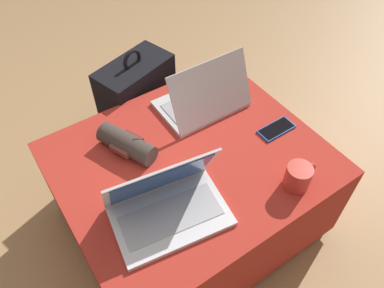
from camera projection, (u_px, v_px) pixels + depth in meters
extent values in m
plane|color=tan|center=(191.00, 220.00, 1.63)|extent=(14.00, 14.00, 0.00)
cube|color=maroon|center=(191.00, 217.00, 1.62)|extent=(0.87, 0.74, 0.05)
cube|color=#B22D23|center=(191.00, 189.00, 1.45)|extent=(0.91, 0.77, 0.38)
cube|color=silver|center=(170.00, 216.00, 1.15)|extent=(0.38, 0.28, 0.02)
cube|color=#B2B2B7|center=(171.00, 215.00, 1.14)|extent=(0.32, 0.17, 0.00)
cube|color=silver|center=(160.00, 179.00, 1.10)|extent=(0.36, 0.16, 0.21)
cube|color=#1E4799|center=(161.00, 181.00, 1.10)|extent=(0.32, 0.14, 0.18)
cube|color=silver|center=(200.00, 103.00, 1.49)|extent=(0.33, 0.23, 0.02)
cube|color=#9E9EA3|center=(200.00, 101.00, 1.48)|extent=(0.29, 0.13, 0.00)
cube|color=silver|center=(212.00, 91.00, 1.37)|extent=(0.33, 0.10, 0.21)
cube|color=white|center=(211.00, 91.00, 1.37)|extent=(0.29, 0.08, 0.19)
cube|color=#1E4C9E|center=(276.00, 129.00, 1.40)|extent=(0.14, 0.07, 0.01)
cube|color=black|center=(277.00, 128.00, 1.39)|extent=(0.13, 0.06, 0.00)
cube|color=black|center=(139.00, 108.00, 1.75)|extent=(0.37, 0.27, 0.49)
cube|color=black|center=(126.00, 113.00, 1.87)|extent=(0.27, 0.14, 0.22)
torus|color=black|center=(132.00, 60.00, 1.55)|extent=(0.10, 0.04, 0.10)
cylinder|color=#3D332D|center=(127.00, 144.00, 1.31)|extent=(0.15, 0.23, 0.07)
cube|color=brown|center=(127.00, 144.00, 1.31)|extent=(0.12, 0.11, 0.02)
cylinder|color=red|center=(298.00, 177.00, 1.20)|extent=(0.08, 0.08, 0.09)
torus|color=red|center=(308.00, 171.00, 1.22)|extent=(0.06, 0.02, 0.06)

